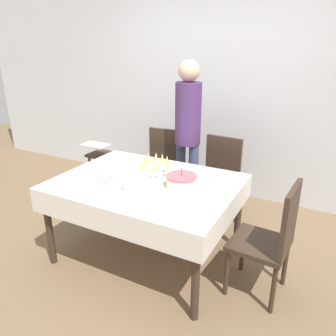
% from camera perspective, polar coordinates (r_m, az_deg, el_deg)
% --- Properties ---
extents(ground_plane, '(12.00, 12.00, 0.00)m').
position_cam_1_polar(ground_plane, '(3.21, -3.48, -14.68)').
color(ground_plane, brown).
extents(wall_back, '(8.00, 0.05, 2.70)m').
position_cam_1_polar(wall_back, '(4.20, 8.63, 13.57)').
color(wall_back, silver).
rests_on(wall_back, ground_plane).
extents(dining_table, '(1.54, 1.16, 0.75)m').
position_cam_1_polar(dining_table, '(2.89, -3.75, -4.14)').
color(dining_table, silver).
rests_on(dining_table, ground_plane).
extents(dining_chair_far_left, '(0.45, 0.45, 0.95)m').
position_cam_1_polar(dining_chair_far_left, '(3.82, -1.11, 0.16)').
color(dining_chair_far_left, '#38281E').
rests_on(dining_chair_far_left, ground_plane).
extents(dining_chair_far_right, '(0.45, 0.45, 0.95)m').
position_cam_1_polar(dining_chair_far_right, '(3.55, 8.74, -1.70)').
color(dining_chair_far_right, '#38281E').
rests_on(dining_chair_far_right, ground_plane).
extents(dining_chair_right_end, '(0.45, 0.45, 0.95)m').
position_cam_1_polar(dining_chair_right_end, '(2.61, 17.60, -11.38)').
color(dining_chair_right_end, '#38281E').
rests_on(dining_chair_right_end, ground_plane).
extents(birthday_cake, '(0.25, 0.25, 0.17)m').
position_cam_1_polar(birthday_cake, '(2.72, 2.36, -2.27)').
color(birthday_cake, silver).
rests_on(birthday_cake, dining_table).
extents(champagne_tray, '(0.36, 0.36, 0.18)m').
position_cam_1_polar(champagne_tray, '(2.92, -2.19, 0.26)').
color(champagne_tray, silver).
rests_on(champagne_tray, dining_table).
extents(plate_stack_main, '(0.23, 0.23, 0.04)m').
position_cam_1_polar(plate_stack_main, '(2.69, -5.48, -3.23)').
color(plate_stack_main, silver).
rests_on(plate_stack_main, dining_table).
extents(plate_stack_dessert, '(0.16, 0.16, 0.03)m').
position_cam_1_polar(plate_stack_dessert, '(2.88, -4.08, -1.61)').
color(plate_stack_dessert, silver).
rests_on(plate_stack_dessert, dining_table).
extents(cake_knife, '(0.30, 0.03, 0.00)m').
position_cam_1_polar(cake_knife, '(2.52, 1.40, -5.36)').
color(cake_knife, silver).
rests_on(cake_knife, dining_table).
extents(fork_pile, '(0.17, 0.07, 0.02)m').
position_cam_1_polar(fork_pile, '(2.86, -12.96, -2.45)').
color(fork_pile, silver).
rests_on(fork_pile, dining_table).
extents(napkin_pile, '(0.15, 0.15, 0.01)m').
position_cam_1_polar(napkin_pile, '(2.93, -11.20, -1.83)').
color(napkin_pile, pink).
rests_on(napkin_pile, dining_table).
extents(person_standing, '(0.28, 0.28, 1.72)m').
position_cam_1_polar(person_standing, '(3.58, 3.48, 7.53)').
color(person_standing, '#3F4C72').
rests_on(person_standing, ground_plane).
extents(high_chair, '(0.33, 0.35, 0.71)m').
position_cam_1_polar(high_chair, '(4.24, -11.62, 1.38)').
color(high_chair, '#38281E').
rests_on(high_chair, ground_plane).
extents(gift_bag, '(0.25, 0.15, 0.25)m').
position_cam_1_polar(gift_bag, '(3.97, -16.33, -6.04)').
color(gift_bag, '#4CA5D8').
rests_on(gift_bag, ground_plane).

